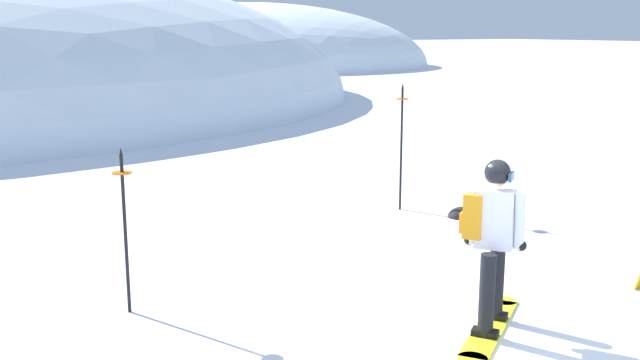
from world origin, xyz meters
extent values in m
ellipsoid|color=white|center=(20.40, 48.54, 0.00)|extent=(28.71, 25.84, 9.86)
cube|color=yellow|center=(0.32, 0.70, 0.01)|extent=(1.44, 1.13, 0.02)
cylinder|color=yellow|center=(0.96, 1.15, 0.01)|extent=(0.28, 0.28, 0.02)
cylinder|color=yellow|center=(-0.32, 0.26, 0.01)|extent=(0.28, 0.28, 0.02)
cube|color=black|center=(0.52, 0.84, 0.05)|extent=(0.26, 0.29, 0.06)
cube|color=black|center=(0.12, 0.57, 0.05)|extent=(0.26, 0.29, 0.06)
cylinder|color=black|center=(0.52, 0.84, 0.43)|extent=(0.15, 0.15, 0.82)
cylinder|color=black|center=(0.12, 0.57, 0.43)|extent=(0.15, 0.15, 0.82)
cube|color=silver|center=(0.32, 0.70, 1.13)|extent=(0.39, 0.42, 0.58)
cylinder|color=silver|center=(0.19, 0.89, 1.13)|extent=(0.20, 0.18, 0.57)
cylinder|color=silver|center=(0.45, 0.52, 1.13)|extent=(0.20, 0.18, 0.57)
sphere|color=black|center=(0.21, 0.93, 0.88)|extent=(0.11, 0.11, 0.11)
sphere|color=black|center=(0.50, 0.52, 0.88)|extent=(0.11, 0.11, 0.11)
cube|color=orange|center=(0.20, 0.87, 1.15)|extent=(0.33, 0.31, 0.44)
cube|color=orange|center=(0.15, 0.95, 1.07)|extent=(0.20, 0.16, 0.20)
sphere|color=beige|center=(0.32, 0.70, 1.56)|extent=(0.21, 0.21, 0.21)
sphere|color=black|center=(0.32, 0.70, 1.59)|extent=(0.25, 0.25, 0.25)
cube|color=navy|center=(0.39, 0.60, 1.56)|extent=(0.16, 0.12, 0.08)
cylinder|color=black|center=(-2.64, 2.97, 0.84)|extent=(0.04, 0.04, 1.68)
cylinder|color=orange|center=(-2.64, 2.97, 1.50)|extent=(0.20, 0.20, 0.02)
cone|color=black|center=(-2.64, 2.97, 1.72)|extent=(0.04, 0.04, 0.08)
cylinder|color=black|center=(2.50, 5.12, 1.00)|extent=(0.04, 0.04, 2.01)
cylinder|color=orange|center=(2.50, 5.12, 1.83)|extent=(0.20, 0.20, 0.02)
cone|color=black|center=(2.50, 5.12, 2.05)|extent=(0.04, 0.04, 0.08)
ellipsoid|color=#282628|center=(3.05, 4.22, 0.00)|extent=(0.46, 0.39, 0.32)
camera|label=1|loc=(-4.62, -4.30, 2.93)|focal=41.03mm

